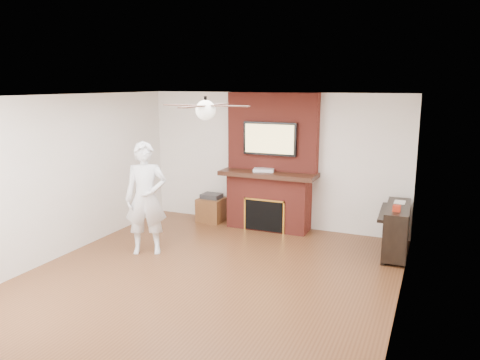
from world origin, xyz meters
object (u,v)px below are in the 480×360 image
at_px(side_table, 212,208).
at_px(piano, 396,229).
at_px(fireplace, 270,175).
at_px(person, 146,198).

relative_size(side_table, piano, 0.45).
height_order(fireplace, side_table, fireplace).
bearing_deg(side_table, piano, -5.90).
bearing_deg(side_table, person, -92.83).
bearing_deg(fireplace, piano, -13.35).
xyz_separation_m(fireplace, piano, (2.31, -0.55, -0.57)).
bearing_deg(piano, side_table, 169.98).
bearing_deg(side_table, fireplace, 5.21).
xyz_separation_m(person, piano, (3.65, 1.48, -0.47)).
relative_size(fireplace, piano, 2.05).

